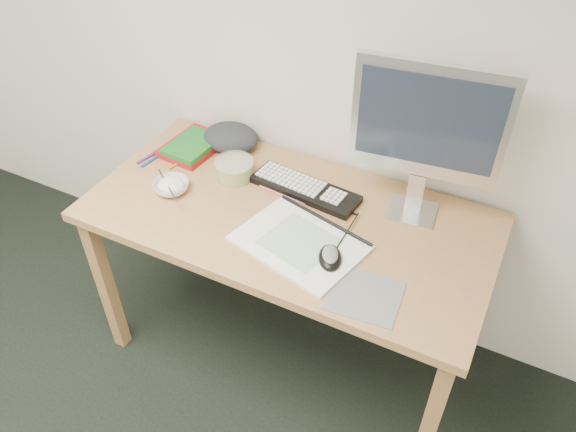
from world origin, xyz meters
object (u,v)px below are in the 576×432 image
at_px(desk, 288,231).
at_px(rice_bowl, 171,187).
at_px(sketchpad, 299,243).
at_px(monitor, 428,126).
at_px(keyboard, 305,189).

bearing_deg(desk, rice_bowl, -169.83).
xyz_separation_m(sketchpad, monitor, (0.28, 0.32, 0.34)).
relative_size(monitor, rice_bowl, 4.34).
bearing_deg(monitor, sketchpad, -137.22).
bearing_deg(sketchpad, rice_bowl, -170.27).
xyz_separation_m(keyboard, monitor, (0.38, 0.06, 0.33)).
bearing_deg(keyboard, desk, -83.68).
bearing_deg(sketchpad, keyboard, 125.87).
height_order(desk, sketchpad, sketchpad).
height_order(desk, monitor, monitor).
relative_size(desk, monitor, 2.54).
xyz_separation_m(desk, sketchpad, (0.10, -0.12, 0.09)).
bearing_deg(rice_bowl, monitor, 19.02).
bearing_deg(keyboard, sketchpad, -62.23).
distance_m(sketchpad, rice_bowl, 0.53).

